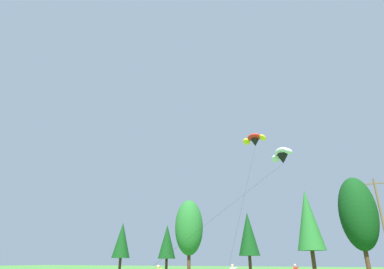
% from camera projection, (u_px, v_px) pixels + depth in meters
% --- Properties ---
extents(treeline_tree_a, '(3.67, 3.67, 9.42)m').
position_uv_depth(treeline_tree_a, '(122.00, 240.00, 64.85)').
color(treeline_tree_a, '#472D19').
rests_on(treeline_tree_a, ground_plane).
extents(treeline_tree_b, '(3.56, 3.56, 8.93)m').
position_uv_depth(treeline_tree_b, '(167.00, 242.00, 64.61)').
color(treeline_tree_b, '#472D19').
rests_on(treeline_tree_b, ground_plane).
extents(treeline_tree_c, '(5.31, 5.31, 13.00)m').
position_uv_depth(treeline_tree_c, '(189.00, 227.00, 59.97)').
color(treeline_tree_c, '#472D19').
rests_on(treeline_tree_c, ground_plane).
extents(treeline_tree_d, '(3.97, 3.97, 10.76)m').
position_uv_depth(treeline_tree_d, '(248.00, 234.00, 59.97)').
color(treeline_tree_d, '#472D19').
rests_on(treeline_tree_d, ground_plane).
extents(treeline_tree_e, '(4.56, 4.56, 13.46)m').
position_uv_depth(treeline_tree_e, '(308.00, 220.00, 53.44)').
color(treeline_tree_e, '#472D19').
rests_on(treeline_tree_e, ground_plane).
extents(treeline_tree_f, '(5.97, 5.97, 15.44)m').
position_uv_depth(treeline_tree_f, '(358.00, 213.00, 52.62)').
color(treeline_tree_f, '#472D19').
rests_on(treeline_tree_f, ground_plane).
extents(utility_pole, '(2.20, 0.26, 11.81)m').
position_uv_depth(utility_pole, '(383.00, 224.00, 38.65)').
color(utility_pole, brown).
rests_on(utility_pole, ground_plane).
extents(parafoil_kite_high_white, '(9.25, 14.12, 11.42)m').
position_uv_depth(parafoil_kite_high_white, '(282.00, 155.00, 32.73)').
color(parafoil_kite_high_white, white).
extents(parafoil_kite_mid_red_yellow, '(3.44, 11.42, 15.55)m').
position_uv_depth(parafoil_kite_mid_red_yellow, '(255.00, 140.00, 40.17)').
color(parafoil_kite_mid_red_yellow, red).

